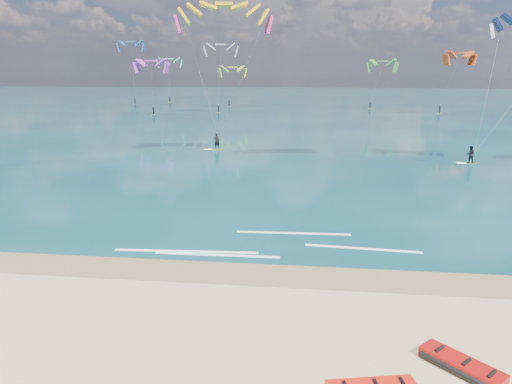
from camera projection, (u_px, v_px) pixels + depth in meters
The scene contains 8 objects.
ground at pixel (285, 142), 55.20m from camera, with size 320.00×320.00×0.00m, color tan.
wet_sand_strip at pixel (243, 273), 19.71m from camera, with size 320.00×2.40×0.01m, color brown.
sea at pixel (298, 103), 116.59m from camera, with size 320.00×200.00×0.04m, color #092C36.
packed_kite_mid at pixel (461, 370), 13.35m from camera, with size 2.57×1.08×0.39m, color #9E0D0B, non-canonical shape.
kitesurfer_main at pixel (220, 74), 44.01m from camera, with size 9.68×8.78×15.67m.
kitesurfer_far at pixel (504, 79), 38.89m from camera, with size 8.60×4.42×14.15m.
shoreline_foam at pixel (262, 247), 22.51m from camera, with size 14.79×3.77×0.01m.
distant_kites at pixel (239, 82), 96.27m from camera, with size 74.57×36.54×14.56m.
Camera 1 is at (2.59, -14.93, 8.53)m, focal length 32.00 mm.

